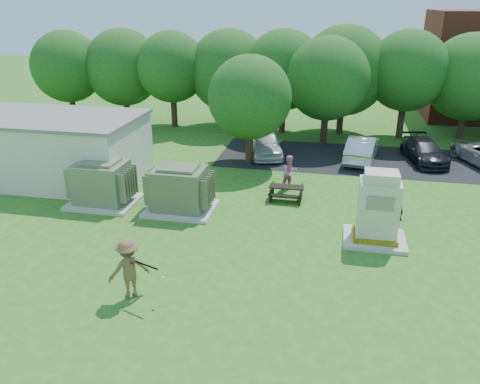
% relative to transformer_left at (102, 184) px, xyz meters
% --- Properties ---
extents(ground, '(120.00, 120.00, 0.00)m').
position_rel_transformer_left_xyz_m(ground, '(6.50, -4.50, -0.97)').
color(ground, '#2D6619').
rests_on(ground, ground).
extents(service_building, '(10.00, 5.00, 3.20)m').
position_rel_transformer_left_xyz_m(service_building, '(-4.50, 2.50, 0.63)').
color(service_building, beige).
rests_on(service_building, ground).
extents(service_building_roof, '(10.20, 5.20, 0.15)m').
position_rel_transformer_left_xyz_m(service_building_roof, '(-4.50, 2.50, 2.31)').
color(service_building_roof, slate).
rests_on(service_building_roof, service_building).
extents(parking_strip, '(20.00, 6.00, 0.01)m').
position_rel_transformer_left_xyz_m(parking_strip, '(13.50, 9.00, -0.96)').
color(parking_strip, '#232326').
rests_on(parking_strip, ground).
extents(transformer_left, '(3.00, 2.40, 2.07)m').
position_rel_transformer_left_xyz_m(transformer_left, '(0.00, 0.00, 0.00)').
color(transformer_left, beige).
rests_on(transformer_left, ground).
extents(transformer_right, '(3.00, 2.40, 2.07)m').
position_rel_transformer_left_xyz_m(transformer_right, '(3.70, 0.00, 0.00)').
color(transformer_right, beige).
rests_on(transformer_right, ground).
extents(generator_cabinet, '(2.35, 1.92, 2.86)m').
position_rel_transformer_left_xyz_m(generator_cabinet, '(11.99, -1.27, 0.28)').
color(generator_cabinet, beige).
rests_on(generator_cabinet, ground).
extents(picnic_table, '(1.58, 1.18, 0.68)m').
position_rel_transformer_left_xyz_m(picnic_table, '(8.17, 2.13, -0.55)').
color(picnic_table, black).
rests_on(picnic_table, ground).
extents(batter, '(1.46, 1.36, 1.98)m').
position_rel_transformer_left_xyz_m(batter, '(4.23, -6.56, 0.02)').
color(batter, brown).
rests_on(batter, ground).
extents(person_by_generator, '(0.81, 0.70, 1.87)m').
position_rel_transformer_left_xyz_m(person_by_generator, '(12.73, -0.34, -0.04)').
color(person_by_generator, black).
rests_on(person_by_generator, ground).
extents(person_at_picnic, '(1.07, 1.03, 1.74)m').
position_rel_transformer_left_xyz_m(person_at_picnic, '(8.18, 3.48, -0.10)').
color(person_at_picnic, '#CE6D98').
rests_on(person_at_picnic, ground).
extents(car_white, '(2.84, 4.72, 1.50)m').
position_rel_transformer_left_xyz_m(car_white, '(6.15, 8.75, -0.22)').
color(car_white, silver).
rests_on(car_white, ground).
extents(car_silver_a, '(2.21, 4.61, 1.46)m').
position_rel_transformer_left_xyz_m(car_silver_a, '(11.80, 8.79, -0.24)').
color(car_silver_a, '#B1B2B6').
rests_on(car_silver_a, ground).
extents(car_dark, '(2.58, 4.62, 1.26)m').
position_rel_transformer_left_xyz_m(car_dark, '(15.33, 9.37, -0.34)').
color(car_dark, black).
rests_on(car_dark, ground).
extents(batting_equipment, '(1.13, 0.34, 0.50)m').
position_rel_transformer_left_xyz_m(batting_equipment, '(4.89, -6.74, 0.26)').
color(batting_equipment, black).
rests_on(batting_equipment, ground).
extents(tree_row, '(41.30, 13.30, 7.30)m').
position_rel_transformer_left_xyz_m(tree_row, '(8.25, 14.00, 3.18)').
color(tree_row, '#47301E').
rests_on(tree_row, ground).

